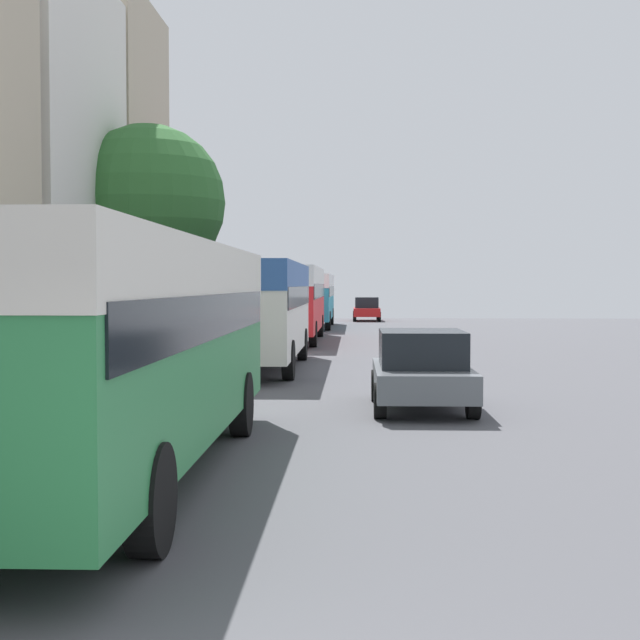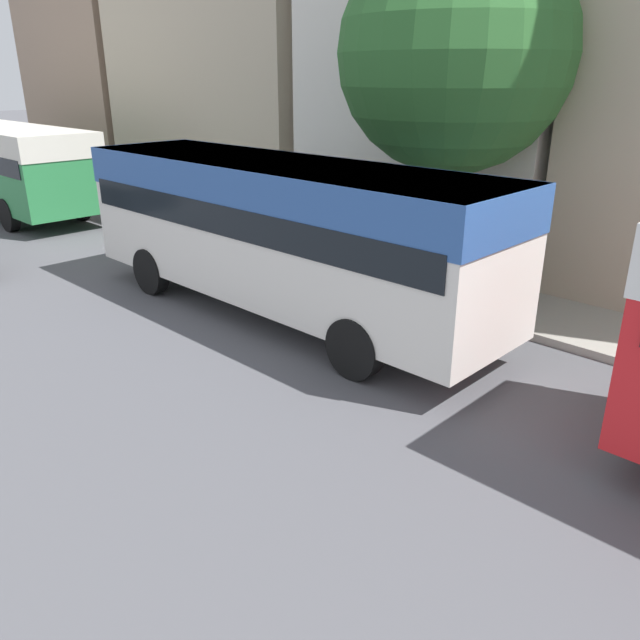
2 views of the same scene
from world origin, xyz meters
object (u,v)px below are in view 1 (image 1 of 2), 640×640
at_px(bus_third_in_line, 289,293).
at_px(car_far_curb, 422,369).
at_px(bus_lead, 116,325).
at_px(car_crossing, 367,309).
at_px(pedestrian_near_curb, 210,316).
at_px(bus_rear, 309,293).
at_px(pedestrian_walking_away, 169,326).
at_px(bus_following, 257,300).

bearing_deg(bus_third_in_line, car_far_curb, -78.70).
xyz_separation_m(bus_lead, car_crossing, (3.69, 47.80, -1.09)).
xyz_separation_m(car_crossing, pedestrian_near_curb, (-7.19, -19.31, 0.19)).
distance_m(car_far_curb, pedestrian_near_curb, 23.59).
distance_m(bus_rear, pedestrian_near_curb, 10.84).
distance_m(car_crossing, car_far_curb, 41.62).
bearing_deg(bus_rear, bus_lead, -90.51).
bearing_deg(pedestrian_walking_away, bus_following, -46.07).
bearing_deg(bus_lead, bus_rear, 89.49).
xyz_separation_m(car_far_curb, pedestrian_walking_away, (-7.19, 11.28, 0.28)).
bearing_deg(bus_rear, bus_following, -90.46).
bearing_deg(pedestrian_near_curb, pedestrian_walking_away, -87.45).
relative_size(bus_following, bus_third_in_line, 0.87).
xyz_separation_m(bus_third_in_line, car_far_curb, (4.03, -20.18, -1.23)).
height_order(bus_lead, pedestrian_near_curb, bus_lead).
distance_m(bus_lead, pedestrian_near_curb, 28.72).
bearing_deg(bus_third_in_line, car_crossing, 80.60).
bearing_deg(pedestrian_walking_away, car_crossing, 77.54).
relative_size(bus_third_in_line, car_far_curb, 2.86).
relative_size(car_far_curb, pedestrian_near_curb, 2.30).
relative_size(pedestrian_near_curb, pedestrian_walking_away, 0.94).
relative_size(bus_rear, car_far_curb, 2.72).
relative_size(bus_third_in_line, bus_rear, 1.05).
xyz_separation_m(bus_following, pedestrian_near_curb, (-3.65, 14.31, -0.95)).
xyz_separation_m(bus_lead, bus_third_in_line, (0.14, 26.37, 0.12)).
xyz_separation_m(bus_lead, bus_rear, (0.35, 38.58, 0.03)).
bearing_deg(bus_lead, car_far_curb, 55.99).
distance_m(bus_following, pedestrian_near_curb, 14.80).
xyz_separation_m(car_far_curb, pedestrian_near_curb, (-7.68, 22.30, 0.21)).
relative_size(bus_rear, car_crossing, 2.60).
height_order(bus_lead, bus_rear, bus_rear).
relative_size(bus_following, pedestrian_walking_away, 5.32).
distance_m(bus_third_in_line, bus_rear, 12.22).
height_order(car_far_curb, pedestrian_walking_away, pedestrian_walking_away).
bearing_deg(bus_third_in_line, bus_following, -89.96).
bearing_deg(bus_lead, bus_third_in_line, 89.69).
bearing_deg(pedestrian_near_curb, car_crossing, 69.57).
bearing_deg(pedestrian_near_curb, bus_rear, 69.13).
distance_m(bus_rear, car_far_curb, 32.64).
distance_m(bus_third_in_line, car_far_curb, 20.62).
height_order(car_far_curb, pedestrian_near_curb, pedestrian_near_curb).
height_order(pedestrian_near_curb, pedestrian_walking_away, pedestrian_walking_away).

